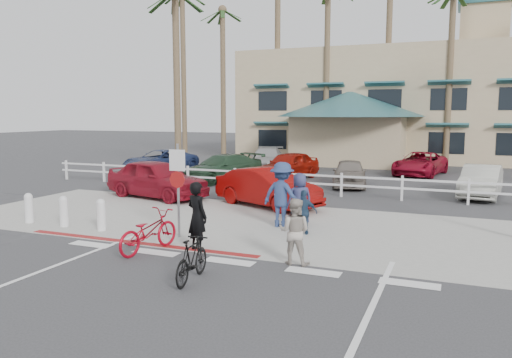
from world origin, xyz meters
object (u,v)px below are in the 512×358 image
at_px(sign_post, 178,186).
at_px(bike_black, 192,259).
at_px(car_white_sedan, 268,187).
at_px(car_red_compact, 157,179).
at_px(bike_red, 148,231).

xyz_separation_m(sign_post, bike_black, (2.15, -3.08, -0.99)).
bearing_deg(car_white_sedan, car_red_compact, 112.55).
relative_size(bike_black, car_white_sedan, 0.36).
distance_m(sign_post, bike_red, 1.81).
height_order(bike_black, car_white_sedan, car_white_sedan).
bearing_deg(car_white_sedan, sign_post, -162.88).
xyz_separation_m(bike_red, car_red_compact, (-4.29, 6.91, 0.27)).
relative_size(bike_red, car_white_sedan, 0.46).
xyz_separation_m(sign_post, bike_red, (0.06, -1.55, -0.94)).
relative_size(sign_post, bike_red, 1.48).
distance_m(car_white_sedan, car_red_compact, 4.87).
relative_size(bike_black, car_red_compact, 0.33).
bearing_deg(bike_black, car_white_sedan, -85.30).
bearing_deg(bike_red, car_white_sedan, -85.28).
bearing_deg(sign_post, car_white_sedan, 83.05).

